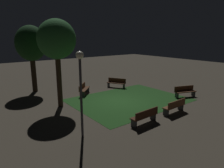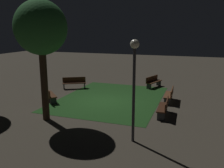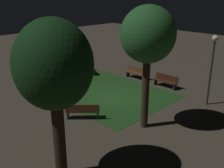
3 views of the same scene
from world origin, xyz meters
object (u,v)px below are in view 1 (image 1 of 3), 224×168
at_px(bench_path_side, 145,116).
at_px(bench_by_lamp, 185,91).
at_px(bench_corner, 116,82).
at_px(bench_front_left, 175,106).
at_px(tree_tall_center, 57,40).
at_px(tree_lawn_side, 31,44).
at_px(lamp_post_path_center, 81,80).
at_px(bench_lawn_edge, 84,89).

relative_size(bench_path_side, bench_by_lamp, 0.98).
bearing_deg(bench_path_side, bench_corner, 62.38).
distance_m(bench_front_left, tree_tall_center, 8.76).
bearing_deg(tree_lawn_side, bench_by_lamp, -44.49).
height_order(bench_corner, lamp_post_path_center, lamp_post_path_center).
bearing_deg(bench_by_lamp, bench_front_left, -155.31).
xyz_separation_m(bench_front_left, bench_lawn_edge, (-2.49, 7.34, 0.00)).
height_order(tree_lawn_side, tree_tall_center, tree_tall_center).
xyz_separation_m(bench_lawn_edge, tree_lawn_side, (-3.03, 3.42, 3.69)).
distance_m(bench_corner, bench_lawn_edge, 3.69).
bearing_deg(lamp_post_path_center, tree_lawn_side, 85.78).
height_order(bench_path_side, tree_lawn_side, tree_lawn_side).
height_order(bench_front_left, bench_corner, same).
distance_m(bench_corner, tree_lawn_side, 8.33).
bearing_deg(bench_by_lamp, tree_lawn_side, 135.51).
distance_m(tree_lawn_side, tree_tall_center, 5.12).
relative_size(tree_tall_center, lamp_post_path_center, 1.42).
xyz_separation_m(tree_tall_center, lamp_post_path_center, (-0.95, -4.85, -1.68)).
height_order(bench_by_lamp, tree_lawn_side, tree_lawn_side).
height_order(bench_path_side, tree_tall_center, tree_tall_center).
relative_size(bench_by_lamp, bench_lawn_edge, 1.15).
xyz_separation_m(bench_path_side, bench_front_left, (2.73, -0.00, 0.00)).
relative_size(bench_front_left, bench_by_lamp, 0.98).
bearing_deg(tree_tall_center, bench_lawn_edge, 30.91).
height_order(bench_corner, tree_tall_center, tree_tall_center).
xyz_separation_m(bench_by_lamp, bench_lawn_edge, (-6.19, 5.64, 0.00)).
distance_m(bench_path_side, tree_lawn_side, 11.71).
bearing_deg(bench_lawn_edge, lamp_post_path_center, -119.93).
height_order(bench_lawn_edge, tree_lawn_side, tree_lawn_side).
height_order(bench_front_left, lamp_post_path_center, lamp_post_path_center).
relative_size(bench_corner, tree_lawn_side, 0.31).
height_order(bench_lawn_edge, lamp_post_path_center, lamp_post_path_center).
bearing_deg(bench_front_left, lamp_post_path_center, 172.65).
relative_size(bench_corner, lamp_post_path_center, 0.43).
distance_m(bench_corner, lamp_post_path_center, 10.30).
height_order(bench_corner, tree_lawn_side, tree_lawn_side).
height_order(bench_by_lamp, lamp_post_path_center, lamp_post_path_center).
bearing_deg(lamp_post_path_center, bench_lawn_edge, 60.07).
bearing_deg(tree_lawn_side, tree_tall_center, -87.62).
bearing_deg(lamp_post_path_center, bench_by_lamp, 5.13).
bearing_deg(bench_front_left, bench_by_lamp, 24.69).
bearing_deg(tree_tall_center, lamp_post_path_center, -101.05).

